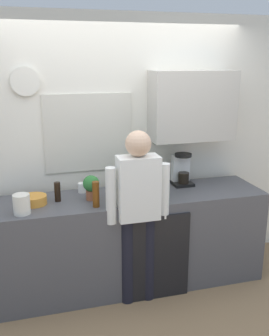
{
  "coord_description": "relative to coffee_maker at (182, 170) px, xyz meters",
  "views": [
    {
      "loc": [
        -0.86,
        -3.0,
        2.17
      ],
      "look_at": [
        0.04,
        0.25,
        1.21
      ],
      "focal_mm": 40.95,
      "sensor_mm": 36.0,
      "label": 1
    }
  ],
  "objects": [
    {
      "name": "mixing_bowl",
      "position": [
        -1.48,
        -0.19,
        -0.11
      ],
      "size": [
        0.22,
        0.22,
        0.08
      ],
      "primitive_type": "cylinder",
      "color": "orange",
      "rests_on": "kitchen_counter"
    },
    {
      "name": "storage_canister",
      "position": [
        -1.58,
        -0.39,
        -0.06
      ],
      "size": [
        0.14,
        0.14,
        0.17
      ],
      "primitive_type": "cylinder",
      "color": "silver",
      "rests_on": "kitchen_counter"
    },
    {
      "name": "bottle_dark_sauce",
      "position": [
        -1.27,
        -0.16,
        -0.06
      ],
      "size": [
        0.06,
        0.06,
        0.18
      ],
      "primitive_type": "cylinder",
      "color": "black",
      "rests_on": "kitchen_counter"
    },
    {
      "name": "kitchen_counter",
      "position": [
        -0.61,
        -0.2,
        -0.61
      ],
      "size": [
        2.62,
        0.64,
        0.92
      ],
      "primitive_type": "cube",
      "color": "#4C4C51",
      "rests_on": "ground_plane"
    },
    {
      "name": "bottle_amber_beer",
      "position": [
        -0.96,
        -0.39,
        -0.03
      ],
      "size": [
        0.06,
        0.06,
        0.23
      ],
      "primitive_type": "cylinder",
      "color": "brown",
      "rests_on": "kitchen_counter"
    },
    {
      "name": "coffee_maker",
      "position": [
        0.0,
        0.0,
        0.0
      ],
      "size": [
        0.2,
        0.2,
        0.33
      ],
      "color": "black",
      "rests_on": "kitchen_counter"
    },
    {
      "name": "back_wall_assembly",
      "position": [
        -0.51,
        0.2,
        0.29
      ],
      "size": [
        4.22,
        0.42,
        2.6
      ],
      "color": "silver",
      "rests_on": "ground_plane"
    },
    {
      "name": "bottle_green_wine",
      "position": [
        -0.55,
        -0.04,
        0.0
      ],
      "size": [
        0.07,
        0.07,
        0.3
      ],
      "primitive_type": "cylinder",
      "color": "#195923",
      "rests_on": "kitchen_counter"
    },
    {
      "name": "cup_white_mug",
      "position": [
        -1.02,
        0.01,
        -0.1
      ],
      "size": [
        0.08,
        0.08,
        0.1
      ],
      "primitive_type": "cylinder",
      "color": "white",
      "rests_on": "kitchen_counter"
    },
    {
      "name": "dish_soap",
      "position": [
        -0.57,
        -0.33,
        -0.07
      ],
      "size": [
        0.06,
        0.06,
        0.18
      ],
      "color": "yellow",
      "rests_on": "kitchen_counter"
    },
    {
      "name": "bottle_clear_soda",
      "position": [
        -0.31,
        -0.26,
        -0.01
      ],
      "size": [
        0.09,
        0.09,
        0.28
      ],
      "primitive_type": "cylinder",
      "color": "#2D8C33",
      "rests_on": "kitchen_counter"
    },
    {
      "name": "potted_plant",
      "position": [
        -0.97,
        -0.2,
        -0.01
      ],
      "size": [
        0.15,
        0.15,
        0.23
      ],
      "color": "#9E5638",
      "rests_on": "kitchen_counter"
    },
    {
      "name": "dishwasher_panel",
      "position": [
        -0.4,
        -0.53,
        -0.65
      ],
      "size": [
        0.56,
        0.02,
        0.83
      ],
      "primitive_type": "cube",
      "color": "black",
      "rests_on": "ground_plane"
    },
    {
      "name": "ground_plane",
      "position": [
        -0.61,
        -0.5,
        -1.07
      ],
      "size": [
        8.0,
        8.0,
        0.0
      ],
      "primitive_type": "plane",
      "color": "#8C6D4C"
    },
    {
      "name": "person_at_sink",
      "position": [
        -0.61,
        -0.5,
        -0.12
      ],
      "size": [
        0.57,
        0.22,
        1.6
      ],
      "rotation": [
        0.0,
        0.0,
        -0.24
      ],
      "color": "black",
      "rests_on": "ground_plane"
    }
  ]
}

